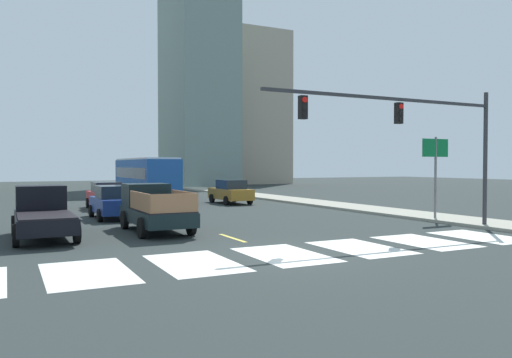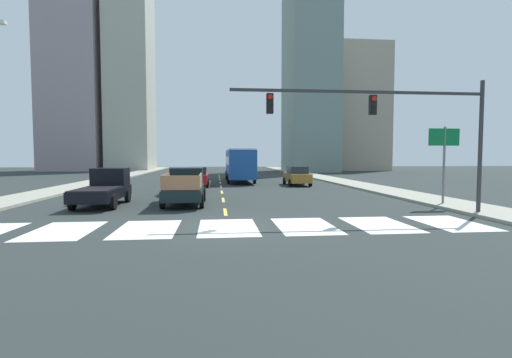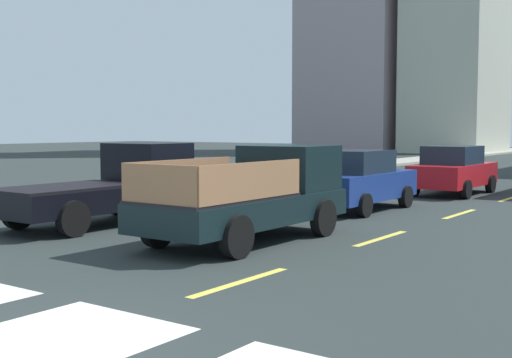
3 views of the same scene
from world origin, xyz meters
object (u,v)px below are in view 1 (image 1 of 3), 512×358
(sedan_mid, at_px, (106,195))
(sedan_near_right, at_px, (231,192))
(city_bus, at_px, (146,176))
(pickup_dark, at_px, (43,214))
(direction_sign_green, at_px, (435,160))
(traffic_signal_gantry, at_px, (423,129))
(pickup_stakebed, at_px, (153,209))
(sedan_near_left, at_px, (113,202))

(sedan_mid, bearing_deg, sedan_near_right, 5.74)
(city_bus, xyz_separation_m, sedan_mid, (-4.04, -5.95, -1.09))
(pickup_dark, xyz_separation_m, direction_sign_green, (18.02, -2.37, 2.11))
(pickup_dark, xyz_separation_m, traffic_signal_gantry, (14.06, -5.46, 3.36))
(pickup_dark, bearing_deg, sedan_mid, 69.25)
(pickup_stakebed, bearing_deg, pickup_dark, 178.58)
(city_bus, xyz_separation_m, direction_sign_green, (9.56, -20.23, 1.08))
(traffic_signal_gantry, bearing_deg, city_bus, 103.49)
(sedan_near_left, xyz_separation_m, direction_sign_green, (14.29, -8.19, 2.17))
(direction_sign_green, bearing_deg, city_bus, 115.30)
(pickup_stakebed, height_order, direction_sign_green, direction_sign_green)
(sedan_near_left, relative_size, direction_sign_green, 1.05)
(sedan_near_right, relative_size, sedan_mid, 1.00)
(sedan_near_right, distance_m, sedan_near_left, 11.64)
(pickup_dark, distance_m, sedan_near_right, 18.22)
(pickup_stakebed, relative_size, sedan_near_right, 1.18)
(city_bus, bearing_deg, sedan_near_right, -45.93)
(sedan_near_right, bearing_deg, sedan_near_left, -147.18)
(pickup_dark, bearing_deg, city_bus, 64.29)
(sedan_near_right, height_order, traffic_signal_gantry, traffic_signal_gantry)
(pickup_stakebed, bearing_deg, sedan_near_left, 93.36)
(pickup_stakebed, xyz_separation_m, direction_sign_green, (13.70, -2.45, 2.10))
(pickup_dark, bearing_deg, pickup_stakebed, 0.65)
(city_bus, height_order, traffic_signal_gantry, traffic_signal_gantry)
(sedan_near_right, height_order, sedan_near_left, same)
(pickup_stakebed, distance_m, city_bus, 18.28)
(pickup_dark, height_order, city_bus, city_bus)
(direction_sign_green, bearing_deg, traffic_signal_gantry, -142.08)
(city_bus, bearing_deg, pickup_dark, -113.16)
(pickup_stakebed, xyz_separation_m, city_bus, (4.14, 17.78, 1.02))
(pickup_stakebed, bearing_deg, direction_sign_green, -12.55)
(pickup_stakebed, height_order, sedan_near_left, pickup_stakebed)
(sedan_mid, bearing_deg, city_bus, 58.14)
(sedan_near_right, relative_size, direction_sign_green, 1.05)
(pickup_dark, relative_size, city_bus, 0.48)
(pickup_dark, xyz_separation_m, sedan_near_right, (13.31, 12.44, -0.06))
(city_bus, height_order, direction_sign_green, direction_sign_green)
(sedan_near_left, bearing_deg, pickup_dark, -123.27)
(traffic_signal_gantry, bearing_deg, pickup_dark, 158.76)
(pickup_dark, bearing_deg, sedan_near_right, 42.70)
(sedan_near_right, bearing_deg, traffic_signal_gantry, -89.48)
(city_bus, distance_m, direction_sign_green, 22.40)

